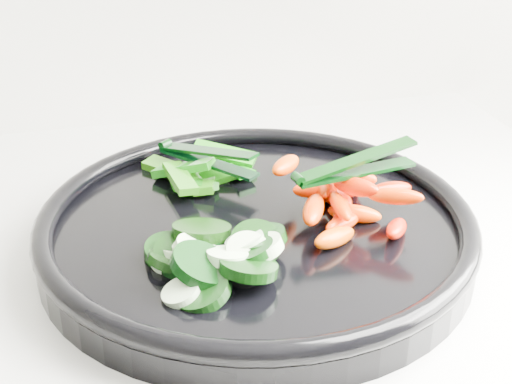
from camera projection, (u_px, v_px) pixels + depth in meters
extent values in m
cylinder|color=black|center=(256.00, 236.00, 0.62)|extent=(0.43, 0.43, 0.02)
torus|color=black|center=(256.00, 217.00, 0.61)|extent=(0.44, 0.44, 0.02)
cylinder|color=black|center=(201.00, 291.00, 0.51)|extent=(0.06, 0.06, 0.03)
cylinder|color=beige|center=(181.00, 293.00, 0.51)|extent=(0.04, 0.04, 0.02)
cylinder|color=black|center=(170.00, 262.00, 0.55)|extent=(0.05, 0.05, 0.02)
cylinder|color=#B5D2A8|center=(181.00, 256.00, 0.56)|extent=(0.04, 0.04, 0.02)
cylinder|color=black|center=(183.00, 257.00, 0.56)|extent=(0.05, 0.05, 0.03)
cylinder|color=#D2F2C1|center=(192.00, 255.00, 0.56)|extent=(0.04, 0.04, 0.02)
cylinder|color=black|center=(196.00, 248.00, 0.57)|extent=(0.05, 0.05, 0.03)
cylinder|color=#E2FAC8|center=(200.00, 246.00, 0.57)|extent=(0.03, 0.03, 0.02)
cylinder|color=black|center=(176.00, 250.00, 0.56)|extent=(0.07, 0.07, 0.02)
cylinder|color=#B3D1A7|center=(183.00, 256.00, 0.56)|extent=(0.04, 0.04, 0.01)
cylinder|color=black|center=(172.00, 252.00, 0.56)|extent=(0.06, 0.06, 0.02)
cylinder|color=#D2ECBC|center=(170.00, 260.00, 0.55)|extent=(0.04, 0.04, 0.01)
cylinder|color=black|center=(185.00, 261.00, 0.55)|extent=(0.06, 0.06, 0.03)
cylinder|color=beige|center=(187.00, 251.00, 0.56)|extent=(0.03, 0.03, 0.02)
cylinder|color=black|center=(252.00, 251.00, 0.54)|extent=(0.05, 0.05, 0.02)
cylinder|color=beige|center=(261.00, 248.00, 0.55)|extent=(0.05, 0.05, 0.03)
cylinder|color=black|center=(202.00, 231.00, 0.57)|extent=(0.07, 0.07, 0.02)
cylinder|color=beige|center=(201.00, 235.00, 0.56)|extent=(0.05, 0.05, 0.02)
cylinder|color=black|center=(202.00, 265.00, 0.53)|extent=(0.07, 0.07, 0.03)
cylinder|color=#CAEABB|center=(197.00, 251.00, 0.54)|extent=(0.05, 0.05, 0.03)
cylinder|color=black|center=(256.00, 242.00, 0.56)|extent=(0.06, 0.05, 0.03)
cylinder|color=beige|center=(248.00, 251.00, 0.54)|extent=(0.05, 0.05, 0.03)
cylinder|color=black|center=(259.00, 240.00, 0.56)|extent=(0.06, 0.06, 0.02)
cylinder|color=beige|center=(245.00, 243.00, 0.55)|extent=(0.04, 0.04, 0.02)
cylinder|color=black|center=(248.00, 267.00, 0.52)|extent=(0.06, 0.06, 0.02)
cylinder|color=#DBF8C7|center=(228.00, 257.00, 0.54)|extent=(0.04, 0.04, 0.02)
ellipsoid|color=#FF4600|center=(342.00, 220.00, 0.60)|extent=(0.04, 0.04, 0.02)
ellipsoid|color=#FF4F00|center=(343.00, 223.00, 0.60)|extent=(0.04, 0.04, 0.02)
ellipsoid|color=#F51300|center=(337.00, 199.00, 0.63)|extent=(0.03, 0.05, 0.03)
ellipsoid|color=#F40E00|center=(396.00, 229.00, 0.59)|extent=(0.04, 0.05, 0.03)
ellipsoid|color=#DE5000|center=(342.00, 207.00, 0.62)|extent=(0.04, 0.05, 0.02)
ellipsoid|color=#FF5B00|center=(335.00, 238.00, 0.57)|extent=(0.05, 0.04, 0.02)
ellipsoid|color=#FC4000|center=(355.00, 214.00, 0.61)|extent=(0.05, 0.03, 0.02)
ellipsoid|color=#F40E00|center=(352.00, 186.00, 0.66)|extent=(0.03, 0.05, 0.02)
ellipsoid|color=#FF3900|center=(330.00, 188.00, 0.65)|extent=(0.05, 0.05, 0.02)
ellipsoid|color=red|center=(313.00, 209.00, 0.59)|extent=(0.04, 0.06, 0.02)
ellipsoid|color=#EE1800|center=(355.00, 177.00, 0.64)|extent=(0.04, 0.06, 0.03)
ellipsoid|color=red|center=(325.00, 189.00, 0.62)|extent=(0.03, 0.04, 0.02)
ellipsoid|color=#EB5600|center=(340.00, 206.00, 0.59)|extent=(0.02, 0.04, 0.02)
ellipsoid|color=#F61300|center=(315.00, 190.00, 0.62)|extent=(0.05, 0.02, 0.02)
ellipsoid|color=red|center=(392.00, 189.00, 0.62)|extent=(0.04, 0.02, 0.02)
ellipsoid|color=#F63800|center=(356.00, 187.00, 0.59)|extent=(0.04, 0.05, 0.02)
ellipsoid|color=#E22E00|center=(286.00, 165.00, 0.63)|extent=(0.04, 0.05, 0.02)
ellipsoid|color=red|center=(350.00, 178.00, 0.61)|extent=(0.05, 0.04, 0.02)
ellipsoid|color=red|center=(395.00, 196.00, 0.58)|extent=(0.05, 0.04, 0.02)
cube|color=#1D6D0A|center=(206.00, 182.00, 0.67)|extent=(0.03, 0.06, 0.02)
cube|color=#1F6C0A|center=(201.00, 177.00, 0.68)|extent=(0.05, 0.04, 0.02)
cube|color=#0D700A|center=(235.00, 170.00, 0.70)|extent=(0.03, 0.05, 0.02)
cube|color=#106209|center=(195.00, 183.00, 0.67)|extent=(0.04, 0.05, 0.01)
cube|color=#24720A|center=(204.00, 180.00, 0.68)|extent=(0.06, 0.02, 0.02)
cube|color=#1D6C0A|center=(169.00, 169.00, 0.70)|extent=(0.05, 0.05, 0.01)
cube|color=#17690A|center=(183.00, 168.00, 0.68)|extent=(0.06, 0.05, 0.03)
cube|color=#156209|center=(180.00, 178.00, 0.66)|extent=(0.03, 0.06, 0.01)
cube|color=#0B6F0A|center=(224.00, 154.00, 0.71)|extent=(0.06, 0.05, 0.02)
cylinder|color=black|center=(298.00, 179.00, 0.58)|extent=(0.01, 0.01, 0.01)
cube|color=black|center=(356.00, 172.00, 0.60)|extent=(0.11, 0.03, 0.00)
cube|color=black|center=(357.00, 160.00, 0.60)|extent=(0.11, 0.03, 0.02)
cylinder|color=black|center=(165.00, 144.00, 0.70)|extent=(0.01, 0.01, 0.01)
cube|color=black|center=(208.00, 162.00, 0.68)|extent=(0.08, 0.10, 0.00)
cube|color=black|center=(208.00, 151.00, 0.67)|extent=(0.08, 0.09, 0.02)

